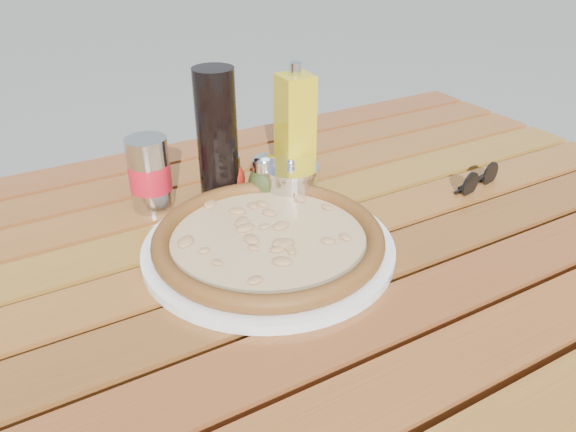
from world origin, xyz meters
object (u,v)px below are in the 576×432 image
olive_oil_cruet (295,128)px  parmesan_tin (291,182)px  pepper_shaker (229,174)px  oregano_shaker (265,178)px  pizza (269,238)px  sunglasses (479,180)px  table (294,280)px  soda_can (150,174)px  plate (269,247)px  dark_bottle (217,136)px

olive_oil_cruet → parmesan_tin: size_ratio=1.76×
pepper_shaker → parmesan_tin: bearing=-37.0°
oregano_shaker → parmesan_tin: oregano_shaker is taller
pizza → olive_oil_cruet: bearing=50.6°
pizza → sunglasses: size_ratio=3.55×
table → soda_can: size_ratio=11.67×
plate → olive_oil_cruet: size_ratio=1.71×
plate → pepper_shaker: size_ratio=4.39×
soda_can → olive_oil_cruet: 0.26m
table → olive_oil_cruet: (0.11, 0.18, 0.17)m
pepper_shaker → dark_bottle: bearing=179.1°
plate → oregano_shaker: (0.07, 0.15, 0.03)m
pepper_shaker → olive_oil_cruet: size_ratio=0.39×
oregano_shaker → parmesan_tin: (0.04, -0.02, -0.01)m
table → soda_can: bearing=126.3°
oregano_shaker → sunglasses: (0.34, -0.15, -0.02)m
pepper_shaker → soda_can: bearing=170.1°
pizza → olive_oil_cruet: 0.25m
plate → dark_bottle: bearing=86.9°
table → pepper_shaker: 0.22m
table → parmesan_tin: bearing=62.3°
pizza → soda_can: (-0.10, 0.21, 0.04)m
pepper_shaker → parmesan_tin: size_ratio=0.69×
oregano_shaker → pizza: bearing=-116.0°
pizza → sunglasses: (0.42, -0.00, -0.01)m
dark_bottle → pepper_shaker: bearing=-0.9°
dark_bottle → table: bearing=-77.9°
dark_bottle → parmesan_tin: size_ratio=1.84×
plate → pepper_shaker: bearing=82.0°
table → plate: 0.10m
table → sunglasses: sunglasses is taller
table → plate: plate is taller
table → soda_can: (-0.15, 0.20, 0.13)m
soda_can → sunglasses: soda_can is taller
table → pepper_shaker: pepper_shaker is taller
parmesan_tin → sunglasses: 0.33m
pizza → oregano_shaker: oregano_shaker is taller
plate → pizza: bearing=-54.0°
plate → soda_can: 0.24m
table → pizza: pizza is taller
olive_oil_cruet → sunglasses: (0.26, -0.19, -0.08)m
pizza → pepper_shaker: 0.19m
pizza → parmesan_tin: (0.11, 0.13, 0.01)m
plate → pepper_shaker: pepper_shaker is taller
oregano_shaker → dark_bottle: 0.10m
pizza → parmesan_tin: 0.17m
table → plate: (-0.05, -0.01, 0.08)m
pizza → dark_bottle: size_ratio=1.78×
pepper_shaker → oregano_shaker: 0.06m
pizza → sunglasses: bearing=-0.4°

